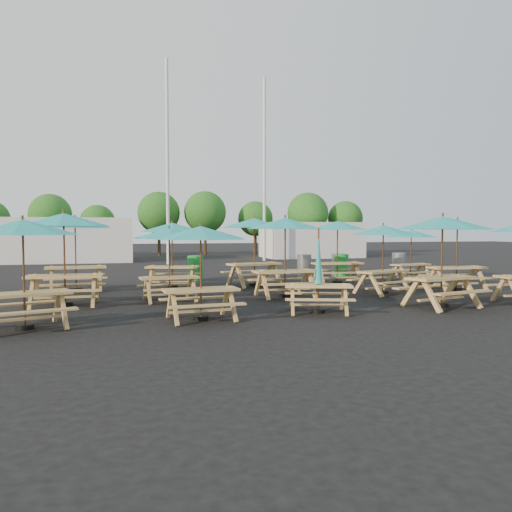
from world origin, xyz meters
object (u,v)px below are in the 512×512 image
object	(u,v)px
picnic_unit_7	(285,227)
picnic_unit_1	(64,224)
waste_bin_4	(399,264)
picnic_unit_9	(443,227)
picnic_unit_11	(338,228)
picnic_unit_4	(169,237)
picnic_unit_0	(23,233)
picnic_unit_5	(172,231)
picnic_unit_13	(457,228)
waste_bin_0	(195,268)
picnic_unit_14	(411,236)
waste_bin_1	(304,266)
waste_bin_3	(339,265)
picnic_unit_10	(383,233)
waste_bin_2	(341,265)
picnic_unit_2	(75,227)
picnic_unit_8	(254,226)
picnic_unit_6	(318,278)
picnic_unit_3	(201,237)

from	to	relation	value
picnic_unit_7	picnic_unit_1	bearing A→B (deg)	179.63
picnic_unit_7	waste_bin_4	xyz separation A→B (m)	(7.41, 5.81, -1.62)
picnic_unit_1	picnic_unit_9	size ratio (longest dim) A/B	0.91
picnic_unit_1	picnic_unit_11	size ratio (longest dim) A/B	1.01
picnic_unit_7	picnic_unit_9	xyz separation A→B (m)	(3.32, -3.01, -0.01)
picnic_unit_4	picnic_unit_0	bearing A→B (deg)	-140.83
picnic_unit_5	picnic_unit_13	bearing A→B (deg)	-4.35
picnic_unit_1	picnic_unit_9	xyz separation A→B (m)	(9.58, -2.83, -0.08)
picnic_unit_1	waste_bin_0	bearing A→B (deg)	56.28
picnic_unit_13	picnic_unit_14	world-z (taller)	picnic_unit_13
picnic_unit_1	picnic_unit_14	world-z (taller)	picnic_unit_1
picnic_unit_1	waste_bin_1	distance (m)	11.02
picnic_unit_4	waste_bin_3	size ratio (longest dim) A/B	2.29
picnic_unit_10	waste_bin_4	bearing A→B (deg)	35.24
picnic_unit_13	waste_bin_2	size ratio (longest dim) A/B	2.51
picnic_unit_2	picnic_unit_7	bearing A→B (deg)	-31.98
picnic_unit_10	picnic_unit_14	xyz separation A→B (m)	(3.04, 3.19, -0.13)
picnic_unit_7	picnic_unit_14	distance (m)	7.03
picnic_unit_11	picnic_unit_8	bearing A→B (deg)	-176.11
waste_bin_1	picnic_unit_6	bearing A→B (deg)	-108.56
picnic_unit_5	picnic_unit_7	xyz separation A→B (m)	(3.07, -3.24, 0.10)
picnic_unit_11	waste_bin_4	distance (m)	5.31
picnic_unit_5	picnic_unit_6	bearing A→B (deg)	-49.86
picnic_unit_9	picnic_unit_10	distance (m)	2.94
picnic_unit_5	picnic_unit_9	xyz separation A→B (m)	(6.40, -6.25, 0.10)
picnic_unit_1	waste_bin_2	distance (m)	12.26
picnic_unit_4	waste_bin_3	xyz separation A→B (m)	(7.95, 5.93, -1.35)
picnic_unit_11	waste_bin_3	xyz separation A→B (m)	(1.35, 2.84, -1.60)
picnic_unit_3	waste_bin_2	xyz separation A→B (m)	(7.50, 8.75, -1.38)
picnic_unit_4	waste_bin_2	xyz separation A→B (m)	(7.91, 5.55, -1.35)
picnic_unit_10	waste_bin_3	xyz separation A→B (m)	(1.22, 6.03, -1.43)
picnic_unit_4	waste_bin_0	xyz separation A→B (m)	(1.55, 5.70, -1.35)
picnic_unit_14	waste_bin_1	world-z (taller)	picnic_unit_14
picnic_unit_5	picnic_unit_9	bearing A→B (deg)	-29.53
picnic_unit_9	picnic_unit_2	bearing A→B (deg)	134.07
picnic_unit_4	picnic_unit_11	distance (m)	7.29
picnic_unit_14	waste_bin_1	distance (m)	4.60
picnic_unit_3	picnic_unit_13	bearing A→B (deg)	14.53
waste_bin_2	waste_bin_0	bearing A→B (deg)	178.63
picnic_unit_0	picnic_unit_10	size ratio (longest dim) A/B	1.02
picnic_unit_8	waste_bin_2	xyz separation A→B (m)	(4.56, 2.41, -1.68)
picnic_unit_5	waste_bin_2	xyz separation A→B (m)	(7.51, 2.33, -1.52)
picnic_unit_4	picnic_unit_11	size ratio (longest dim) A/B	0.90
picnic_unit_13	waste_bin_3	size ratio (longest dim) A/B	2.51
picnic_unit_7	picnic_unit_6	bearing A→B (deg)	-94.57
picnic_unit_2	picnic_unit_10	bearing A→B (deg)	-23.83
picnic_unit_3	picnic_unit_7	bearing A→B (deg)	41.17
picnic_unit_2	picnic_unit_9	bearing A→B (deg)	-37.71
picnic_unit_11	picnic_unit_10	bearing A→B (deg)	-83.00
picnic_unit_10	waste_bin_1	size ratio (longest dim) A/B	2.77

